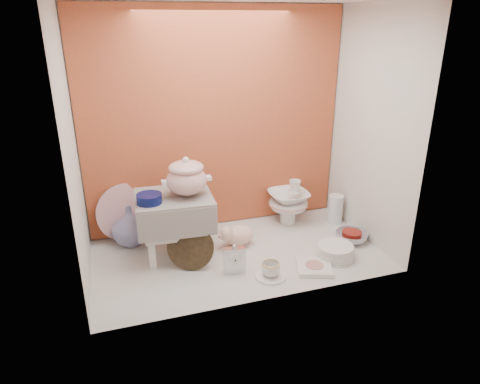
% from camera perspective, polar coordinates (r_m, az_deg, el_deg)
% --- Properties ---
extents(ground, '(1.80, 1.80, 0.00)m').
position_cam_1_polar(ground, '(2.78, -0.27, -8.26)').
color(ground, silver).
rests_on(ground, ground).
extents(niche_shell, '(1.86, 1.03, 1.53)m').
position_cam_1_polar(niche_shell, '(2.62, -1.53, 11.62)').
color(niche_shell, '#C64831').
rests_on(niche_shell, ground).
extents(step_stool, '(0.48, 0.42, 0.40)m').
position_cam_1_polar(step_stool, '(2.72, -8.57, -4.43)').
color(step_stool, silver).
rests_on(step_stool, ground).
extents(soup_tureen, '(0.35, 0.35, 0.25)m').
position_cam_1_polar(soup_tureen, '(2.59, -7.11, 2.08)').
color(soup_tureen, white).
rests_on(soup_tureen, step_stool).
extents(cobalt_bowl, '(0.15, 0.15, 0.05)m').
position_cam_1_polar(cobalt_bowl, '(2.55, -11.93, -0.86)').
color(cobalt_bowl, '#091046').
rests_on(cobalt_bowl, step_stool).
extents(floral_platter, '(0.40, 0.17, 0.39)m').
position_cam_1_polar(floral_platter, '(2.99, -14.89, -2.60)').
color(floral_platter, silver).
rests_on(floral_platter, ground).
extents(blue_white_vase, '(0.30, 0.30, 0.26)m').
position_cam_1_polar(blue_white_vase, '(2.94, -14.32, -4.31)').
color(blue_white_vase, silver).
rests_on(blue_white_vase, ground).
extents(lacquer_tray, '(0.30, 0.19, 0.28)m').
position_cam_1_polar(lacquer_tray, '(2.59, -6.58, -7.29)').
color(lacquer_tray, black).
rests_on(lacquer_tray, ground).
extents(mantel_clock, '(0.13, 0.06, 0.19)m').
position_cam_1_polar(mantel_clock, '(2.55, -0.73, -8.85)').
color(mantel_clock, silver).
rests_on(mantel_clock, ground).
extents(plush_pig, '(0.28, 0.22, 0.15)m').
position_cam_1_polar(plush_pig, '(2.85, -0.12, -5.71)').
color(plush_pig, beige).
rests_on(plush_pig, ground).
extents(teacup_saucer, '(0.23, 0.23, 0.01)m').
position_cam_1_polar(teacup_saucer, '(2.56, 4.07, -11.06)').
color(teacup_saucer, white).
rests_on(teacup_saucer, ground).
extents(gold_rim_teacup, '(0.12, 0.12, 0.09)m').
position_cam_1_polar(gold_rim_teacup, '(2.53, 4.10, -10.13)').
color(gold_rim_teacup, white).
rests_on(gold_rim_teacup, teacup_saucer).
extents(lattice_dish, '(0.26, 0.26, 0.03)m').
position_cam_1_polar(lattice_dish, '(2.66, 9.81, -9.79)').
color(lattice_dish, white).
rests_on(lattice_dish, ground).
extents(dinner_plate_stack, '(0.29, 0.29, 0.09)m').
position_cam_1_polar(dinner_plate_stack, '(2.79, 12.49, -7.69)').
color(dinner_plate_stack, white).
rests_on(dinner_plate_stack, ground).
extents(crystal_bowl, '(0.25, 0.25, 0.07)m').
position_cam_1_polar(crystal_bowl, '(3.01, 14.55, -5.77)').
color(crystal_bowl, silver).
rests_on(crystal_bowl, ground).
extents(clear_glass_vase, '(0.12, 0.12, 0.21)m').
position_cam_1_polar(clear_glass_vase, '(3.23, 12.53, -2.23)').
color(clear_glass_vase, silver).
rests_on(clear_glass_vase, ground).
extents(porcelain_tower, '(0.30, 0.30, 0.33)m').
position_cam_1_polar(porcelain_tower, '(3.15, 6.43, -1.28)').
color(porcelain_tower, white).
rests_on(porcelain_tower, ground).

